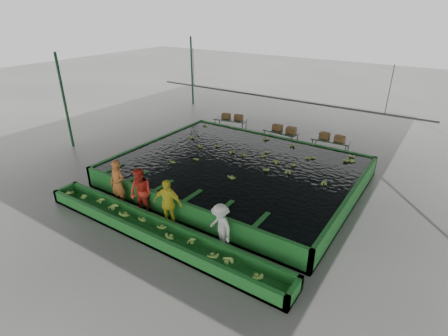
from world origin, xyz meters
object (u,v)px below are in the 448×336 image
Objects in this scene: box_stack_mid at (284,131)px; sorting_trough at (156,232)px; packing_table_right at (330,147)px; worker_d at (220,227)px; flotation_tank at (237,171)px; packing_table_left at (231,126)px; box_stack_right at (332,140)px; worker_a at (118,184)px; box_stack_left at (232,119)px; packing_table_mid at (280,139)px; worker_b at (141,193)px; worker_c at (167,203)px.

sorting_trough is at bearing -89.73° from box_stack_mid.
worker_d is at bearing -92.66° from packing_table_right.
packing_table_right is at bearing 63.97° from flotation_tank.
packing_table_left is at bearing 125.06° from flotation_tank.
worker_a is at bearing -118.85° from box_stack_right.
box_stack_left is at bearing 124.12° from flotation_tank.
sorting_trough is at bearing -103.74° from packing_table_right.
packing_table_left is 1.47× the size of box_stack_mid.
box_stack_mid is (-0.05, 4.98, 0.41)m from flotation_tank.
packing_table_mid reaches higher than sorting_trough.
worker_a is 10.75m from packing_table_right.
worker_a reaches higher than worker_d.
box_stack_right is at bearing 63.80° from flotation_tank.
packing_table_mid is at bearing 126.56° from worker_d.
worker_a is 1.18× the size of worker_d.
box_stack_right is (0.47, 9.44, 0.07)m from worker_d.
box_stack_right is at bearing 3.57° from box_stack_mid.
sorting_trough is 7.83× the size of box_stack_left.
worker_d is (3.49, 0.00, -0.14)m from worker_b.
worker_a reaches higher than box_stack_mid.
worker_b is 1.17× the size of worker_d.
worker_a reaches higher than packing_table_right.
worker_c is 10.11m from packing_table_left.
worker_a is 9.61m from box_stack_left.
worker_c reaches higher than packing_table_right.
sorting_trough is 6.31× the size of worker_d.
packing_table_mid is 0.46m from box_stack_mid.
worker_c is 1.37× the size of box_stack_mid.
packing_table_left reaches higher than packing_table_mid.
worker_c reaches higher than worker_d.
packing_table_left is 1.50× the size of box_stack_right.
worker_c is (2.52, 0.00, -0.03)m from worker_a.
sorting_trough is 10.57m from box_stack_right.
worker_b is 9.75m from packing_table_left.
flotation_tank is 4.89m from packing_table_mid.
packing_table_mid is 2.69m from packing_table_right.
packing_table_left is 3.62m from box_stack_mid.
packing_table_right is at bearing 2.98° from box_stack_mid.
box_stack_right is at bearing 59.52° from worker_c.
worker_d is 9.43m from packing_table_right.
packing_table_right is at bearing 4.84° from packing_table_mid.
sorting_trough is 5.33× the size of worker_a.
flotation_tank is 5.31× the size of packing_table_right.
box_stack_mid is at bearing 125.62° from worker_d.
packing_table_right is at bearing 110.17° from worker_d.
worker_a is 9.54m from packing_table_left.
box_stack_right is (2.58, 0.16, -0.00)m from box_stack_mid.
worker_c is (1.28, 0.00, -0.02)m from worker_b.
box_stack_left is (-2.14, 9.57, -0.05)m from worker_b.
worker_b reaches higher than worker_c.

